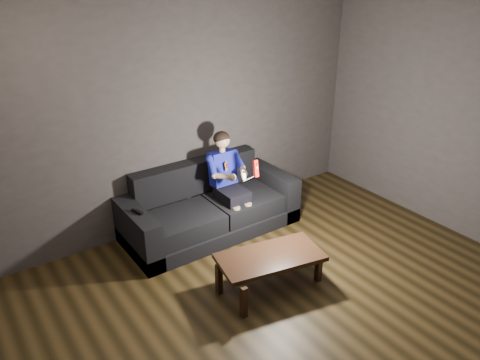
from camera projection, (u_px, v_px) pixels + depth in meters
floor at (326, 331)px, 4.17m from camera, size 5.00×5.00×0.00m
back_wall at (183, 116)px, 5.45m from camera, size 5.00×0.04×2.70m
ceiling at (358, 10)px, 3.02m from camera, size 5.00×5.00×0.02m
sofa at (209, 211)px, 5.63m from camera, size 2.08×0.90×0.80m
child at (228, 174)px, 5.53m from camera, size 0.46×0.56×1.13m
wii_remote_red at (256, 168)px, 5.16m from camera, size 0.05×0.07×0.20m
nunchuk_white at (243, 175)px, 5.10m from camera, size 0.07×0.09×0.14m
wii_remote_black at (137, 212)px, 4.95m from camera, size 0.08×0.15×0.03m
coffee_table at (270, 260)px, 4.60m from camera, size 1.11×0.71×0.37m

